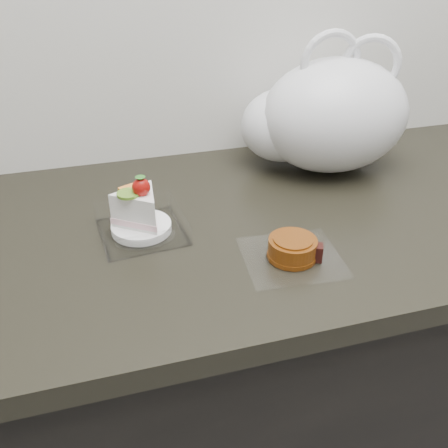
# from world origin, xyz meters

# --- Properties ---
(counter) EXTENTS (2.04, 0.64, 0.90)m
(counter) POSITION_xyz_m (0.00, 1.69, 0.45)
(counter) COLOR black
(counter) RESTS_ON ground
(cake_tray) EXTENTS (0.15, 0.15, 0.11)m
(cake_tray) POSITION_xyz_m (-0.31, 1.68, 0.93)
(cake_tray) COLOR white
(cake_tray) RESTS_ON counter
(mooncake_wrap) EXTENTS (0.17, 0.16, 0.04)m
(mooncake_wrap) POSITION_xyz_m (-0.09, 1.54, 0.91)
(mooncake_wrap) COLOR white
(mooncake_wrap) RESTS_ON counter
(plastic_bag) EXTENTS (0.39, 0.30, 0.29)m
(plastic_bag) POSITION_xyz_m (0.10, 1.85, 1.02)
(plastic_bag) COLOR silver
(plastic_bag) RESTS_ON counter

